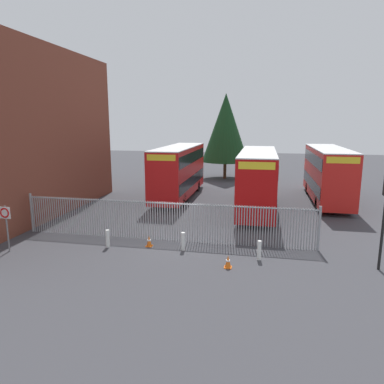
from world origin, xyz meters
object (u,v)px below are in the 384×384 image
double_decker_bus_behind_fence_right (328,172)px  bollard_center_front (183,241)px  bollard_near_right (259,250)px  double_decker_bus_near_gate (257,178)px  bollard_near_left (108,239)px  speed_limit_sign_post (6,218)px  traffic_cone_mid_forecourt (149,241)px  traffic_cone_by_gate (228,262)px  double_decker_bus_behind_fence_left (179,170)px

double_decker_bus_behind_fence_right → bollard_center_front: 16.39m
bollard_near_right → double_decker_bus_near_gate: bearing=91.9°
double_decker_bus_near_gate → bollard_near_left: size_ratio=11.38×
double_decker_bus_behind_fence_right → bollard_near_left: (-13.10, -13.85, -1.95)m
speed_limit_sign_post → traffic_cone_mid_forecourt: bearing=17.6°
bollard_near_left → bollard_near_right: (7.85, -0.18, 0.00)m
bollard_near_right → traffic_cone_by_gate: bearing=-137.6°
traffic_cone_mid_forecourt → double_decker_bus_behind_fence_left: bearing=96.1°
double_decker_bus_behind_fence_right → bollard_center_front: double_decker_bus_behind_fence_right is taller
traffic_cone_by_gate → traffic_cone_mid_forecourt: same height
bollard_near_right → traffic_cone_by_gate: (-1.37, -1.25, -0.19)m
double_decker_bus_near_gate → bollard_near_right: (0.33, -9.86, -1.95)m
speed_limit_sign_post → double_decker_bus_near_gate: bearing=42.7°
bollard_center_front → traffic_cone_by_gate: size_ratio=1.61×
bollard_near_left → traffic_cone_by_gate: size_ratio=1.61×
traffic_cone_by_gate → double_decker_bus_near_gate: bearing=84.7°
double_decker_bus_near_gate → double_decker_bus_behind_fence_left: 7.57m
traffic_cone_mid_forecourt → speed_limit_sign_post: bearing=-162.4°
speed_limit_sign_post → traffic_cone_by_gate: bearing=0.9°
double_decker_bus_near_gate → double_decker_bus_behind_fence_right: bearing=36.7°
double_decker_bus_behind_fence_left → bollard_near_left: (-0.74, -13.06, -1.95)m
double_decker_bus_near_gate → traffic_cone_mid_forecourt: 10.83m
double_decker_bus_behind_fence_right → bollard_center_front: size_ratio=11.38×
traffic_cone_by_gate → speed_limit_sign_post: size_ratio=0.25×
double_decker_bus_behind_fence_left → bollard_near_left: size_ratio=11.38×
double_decker_bus_behind_fence_left → speed_limit_sign_post: size_ratio=4.50×
bollard_near_left → traffic_cone_mid_forecourt: (2.09, 0.56, -0.19)m
double_decker_bus_near_gate → bollard_center_front: 10.15m
bollard_near_left → traffic_cone_mid_forecourt: size_ratio=1.61×
double_decker_bus_behind_fence_right → speed_limit_sign_post: (-17.80, -15.44, -0.65)m
bollard_near_right → traffic_cone_mid_forecourt: 5.81m
traffic_cone_mid_forecourt → speed_limit_sign_post: speed_limit_sign_post is taller
double_decker_bus_behind_fence_left → bollard_near_left: bearing=-93.3°
traffic_cone_mid_forecourt → speed_limit_sign_post: (-6.79, -2.16, 1.49)m
double_decker_bus_behind_fence_left → speed_limit_sign_post: (-5.44, -14.65, -0.65)m
double_decker_bus_behind_fence_right → traffic_cone_mid_forecourt: size_ratio=18.32×
double_decker_bus_behind_fence_right → speed_limit_sign_post: 23.58m
double_decker_bus_behind_fence_left → traffic_cone_mid_forecourt: size_ratio=18.32×
traffic_cone_mid_forecourt → bollard_near_left: bearing=-165.0°
speed_limit_sign_post → bollard_near_left: bearing=18.8°
double_decker_bus_near_gate → traffic_cone_mid_forecourt: double_decker_bus_near_gate is taller
double_decker_bus_behind_fence_left → traffic_cone_mid_forecourt: (1.34, -12.50, -2.13)m
bollard_near_left → double_decker_bus_behind_fence_left: bearing=86.7°
traffic_cone_by_gate → speed_limit_sign_post: 11.28m
double_decker_bus_near_gate → double_decker_bus_behind_fence_left: bearing=153.5°
traffic_cone_mid_forecourt → speed_limit_sign_post: size_ratio=0.25×
bollard_near_right → traffic_cone_by_gate: 1.86m
bollard_near_left → bollard_center_front: same height
double_decker_bus_behind_fence_left → traffic_cone_by_gate: 15.72m
double_decker_bus_near_gate → bollard_center_front: bearing=-110.7°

